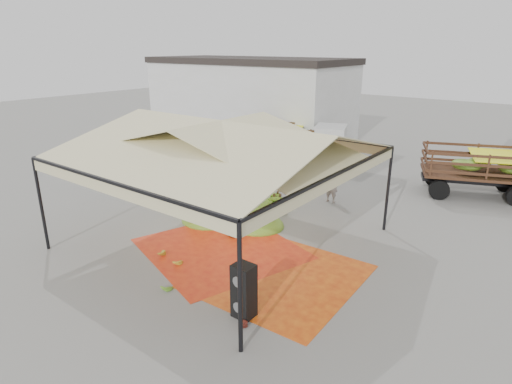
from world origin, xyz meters
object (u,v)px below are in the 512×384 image
Objects in this scene: vendor at (332,184)px; truck_left at (295,138)px; speaker_stack at (244,291)px; truck_right at (508,168)px; banana_heap at (232,202)px.

vendor is 0.25× the size of truck_left.
truck_left is (-6.96, 13.11, 0.59)m from speaker_stack.
truck_right is at bearing -140.11° from vendor.
truck_right is (3.50, 13.32, 0.62)m from speaker_stack.
speaker_stack is 14.85m from truck_left.
truck_right is (7.91, 8.60, 0.76)m from banana_heap.
vendor is at bearing 104.88° from speaker_stack.
speaker_stack reaches higher than banana_heap.
speaker_stack is 0.87× the size of vendor.
vendor is at bearing 57.80° from banana_heap.
banana_heap is at bearing -154.64° from truck_right.
truck_right is (5.62, 4.95, 0.52)m from vendor.
speaker_stack is at bearing -126.75° from truck_right.
truck_left reaches higher than banana_heap.
truck_right is at bearing 75.94° from speaker_stack.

